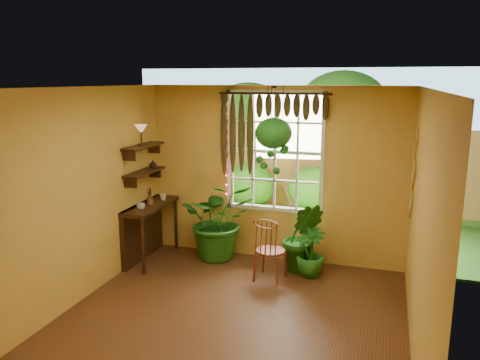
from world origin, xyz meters
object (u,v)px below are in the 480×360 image
object	(u,v)px
counter_ledge	(145,225)
windsor_chair	(269,259)
potted_plant_mid	(302,237)
hanging_basket	(274,137)
potted_plant_left	(219,220)

from	to	relation	value
counter_ledge	windsor_chair	distance (m)	2.08
potted_plant_mid	hanging_basket	bearing A→B (deg)	163.51
windsor_chair	potted_plant_left	bearing A→B (deg)	156.66
counter_ledge	windsor_chair	xyz separation A→B (m)	(2.06, -0.20, -0.24)
potted_plant_mid	hanging_basket	distance (m)	1.51
counter_ledge	hanging_basket	xyz separation A→B (m)	(1.95, 0.38, 1.40)
windsor_chair	hanging_basket	xyz separation A→B (m)	(-0.11, 0.58, 1.65)
windsor_chair	potted_plant_left	size ratio (longest dim) A/B	0.86
potted_plant_left	windsor_chair	bearing A→B (deg)	-30.95
potted_plant_mid	hanging_basket	xyz separation A→B (m)	(-0.49, 0.14, 1.42)
counter_ledge	hanging_basket	distance (m)	2.44
hanging_basket	potted_plant_mid	bearing A→B (deg)	-16.49
potted_plant_mid	hanging_basket	size ratio (longest dim) A/B	0.83
counter_ledge	potted_plant_mid	xyz separation A→B (m)	(2.44, 0.24, -0.02)
potted_plant_left	potted_plant_mid	distance (m)	1.35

